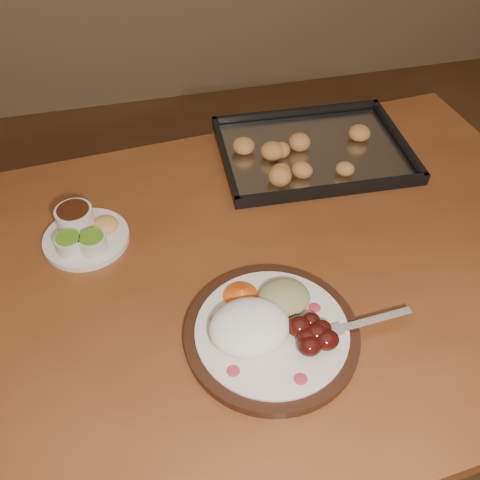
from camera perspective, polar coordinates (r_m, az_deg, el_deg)
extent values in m
plane|color=brown|center=(1.67, 9.71, -20.57)|extent=(4.00, 4.00, 0.00)
cube|color=brown|center=(1.01, -2.40, -4.58)|extent=(1.56, 1.01, 0.04)
cylinder|color=#552C19|center=(1.75, 16.19, 2.06)|extent=(0.07, 0.07, 0.71)
cylinder|color=black|center=(0.91, 3.39, -9.98)|extent=(0.29, 0.29, 0.02)
cylinder|color=silver|center=(0.90, 3.42, -9.63)|extent=(0.26, 0.26, 0.01)
ellipsoid|color=#BB2D38|center=(0.86, -0.73, -13.78)|extent=(0.02, 0.02, 0.00)
ellipsoid|color=#BB2D38|center=(0.85, 6.47, -14.51)|extent=(0.02, 0.02, 0.00)
ellipsoid|color=#BB2D38|center=(0.93, 7.96, -7.17)|extent=(0.02, 0.02, 0.00)
ellipsoid|color=#BB2D38|center=(0.91, -2.54, -8.50)|extent=(0.02, 0.02, 0.00)
ellipsoid|color=white|center=(0.88, 0.99, -9.27)|extent=(0.16, 0.14, 0.06)
ellipsoid|color=#4A100A|center=(0.88, 7.19, -10.27)|extent=(0.04, 0.03, 0.03)
ellipsoid|color=#4A100A|center=(0.89, 8.62, -9.34)|extent=(0.04, 0.03, 0.03)
ellipsoid|color=#4A100A|center=(0.90, 7.52, -8.53)|extent=(0.04, 0.03, 0.03)
ellipsoid|color=#4A100A|center=(0.88, 9.23, -10.48)|extent=(0.04, 0.03, 0.03)
ellipsoid|color=#4A100A|center=(0.89, 6.33, -9.14)|extent=(0.04, 0.03, 0.03)
ellipsoid|color=#4A100A|center=(0.88, 8.20, -9.82)|extent=(0.04, 0.03, 0.03)
ellipsoid|color=#4A100A|center=(0.87, 7.45, -11.15)|extent=(0.04, 0.03, 0.03)
ellipsoid|color=tan|center=(0.93, 4.70, -6.10)|extent=(0.11, 0.10, 0.04)
cone|color=#F05315|center=(0.93, 0.16, -5.67)|extent=(0.08, 0.08, 0.03)
cube|color=silver|center=(0.93, 14.00, -8.32)|extent=(0.14, 0.02, 0.00)
cube|color=silver|center=(0.90, 9.74, -9.53)|extent=(0.04, 0.03, 0.00)
cylinder|color=silver|center=(0.89, 8.51, -10.45)|extent=(0.03, 0.00, 0.00)
cylinder|color=silver|center=(0.89, 8.35, -10.13)|extent=(0.03, 0.00, 0.00)
cylinder|color=silver|center=(0.90, 8.18, -9.80)|extent=(0.03, 0.00, 0.00)
cylinder|color=silver|center=(0.90, 8.02, -9.48)|extent=(0.03, 0.00, 0.00)
cylinder|color=silver|center=(1.10, -16.07, 0.15)|extent=(0.17, 0.17, 0.01)
cylinder|color=silver|center=(1.07, -17.71, -0.38)|extent=(0.05, 0.05, 0.03)
cylinder|color=#518C1C|center=(1.05, -17.90, 0.22)|extent=(0.05, 0.05, 0.00)
cylinder|color=silver|center=(1.05, -15.40, -0.30)|extent=(0.05, 0.05, 0.03)
cylinder|color=#518C1C|center=(1.04, -15.57, 0.30)|extent=(0.05, 0.05, 0.00)
cylinder|color=silver|center=(1.11, -17.17, 2.27)|extent=(0.07, 0.07, 0.04)
cylinder|color=#331509|center=(1.09, -17.41, 3.07)|extent=(0.06, 0.06, 0.00)
ellipsoid|color=#F0BD54|center=(1.10, -14.18, 1.63)|extent=(0.05, 0.05, 0.02)
cube|color=black|center=(1.29, 7.80, 9.21)|extent=(0.45, 0.34, 0.01)
cube|color=black|center=(1.40, 6.06, 13.36)|extent=(0.43, 0.03, 0.02)
cube|color=black|center=(1.17, 9.99, 5.35)|extent=(0.43, 0.03, 0.02)
cube|color=black|center=(1.35, 16.54, 10.39)|extent=(0.03, 0.32, 0.02)
cube|color=black|center=(1.24, -1.59, 8.75)|extent=(0.03, 0.32, 0.02)
cube|color=#B9B8BD|center=(1.28, 7.83, 9.41)|extent=(0.42, 0.31, 0.00)
ellipsoid|color=#BE8942|center=(1.29, 10.23, 10.29)|extent=(0.05, 0.05, 0.03)
ellipsoid|color=#BE8942|center=(1.33, 11.04, 11.47)|extent=(0.07, 0.07, 0.03)
ellipsoid|color=#BE8942|center=(1.35, 7.29, 12.44)|extent=(0.05, 0.06, 0.03)
ellipsoid|color=#BE8942|center=(1.29, 4.43, 10.99)|extent=(0.06, 0.06, 0.03)
ellipsoid|color=#BE8942|center=(1.27, 3.69, 10.45)|extent=(0.06, 0.06, 0.03)
ellipsoid|color=#BE8942|center=(1.25, 5.84, 9.55)|extent=(0.06, 0.06, 0.03)
ellipsoid|color=#BE8942|center=(1.21, 6.09, 8.28)|extent=(0.06, 0.06, 0.03)
ellipsoid|color=#BE8942|center=(1.21, 9.77, 7.56)|extent=(0.05, 0.06, 0.03)
ellipsoid|color=#BE8942|center=(1.28, 12.81, 9.58)|extent=(0.07, 0.07, 0.03)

